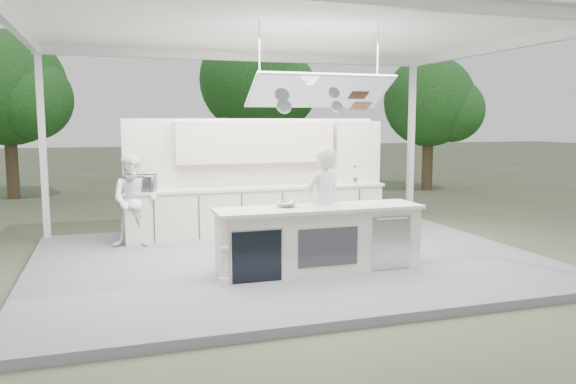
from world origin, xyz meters
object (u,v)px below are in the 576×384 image
object	(u,v)px
back_counter	(258,210)
sous_chef	(134,201)
head_chef	(323,207)
demo_island	(318,238)

from	to	relation	value
back_counter	sous_chef	world-z (taller)	sous_chef
head_chef	sous_chef	xyz separation A→B (m)	(-2.66, 2.25, -0.10)
demo_island	head_chef	size ratio (longest dim) A/B	1.70
head_chef	sous_chef	size ratio (longest dim) A/B	1.12
sous_chef	head_chef	bearing A→B (deg)	-28.17
back_counter	head_chef	xyz separation A→B (m)	(0.33, -2.60, 0.43)
back_counter	head_chef	bearing A→B (deg)	-82.76
back_counter	sous_chef	xyz separation A→B (m)	(-2.33, -0.35, 0.33)
sous_chef	back_counter	bearing A→B (deg)	20.54
demo_island	back_counter	size ratio (longest dim) A/B	0.61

